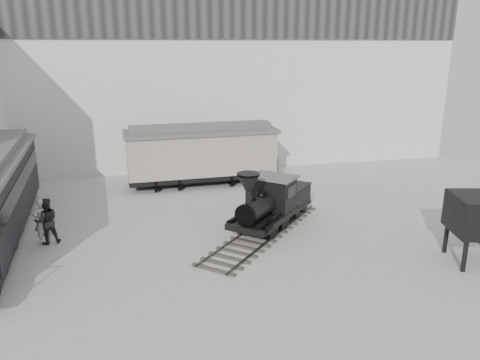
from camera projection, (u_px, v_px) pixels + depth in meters
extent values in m
plane|color=#9E9E9B|center=(256.00, 267.00, 16.79)|extent=(90.00, 90.00, 0.00)
cube|color=silver|center=(197.00, 81.00, 29.32)|extent=(34.00, 2.40, 11.00)
cube|color=#232326|center=(198.00, 12.00, 27.03)|extent=(34.00, 0.12, 3.00)
cube|color=#272321|center=(262.00, 232.00, 19.74)|extent=(6.79, 7.28, 0.14)
cube|color=#2D2D30|center=(249.00, 229.00, 20.03)|extent=(5.52, 6.14, 0.05)
cube|color=#2D2D30|center=(276.00, 234.00, 19.43)|extent=(5.52, 6.14, 0.05)
cylinder|color=black|center=(243.00, 220.00, 19.54)|extent=(0.73, 0.80, 0.98)
cylinder|color=black|center=(273.00, 226.00, 18.89)|extent=(0.73, 0.80, 0.98)
cylinder|color=black|center=(256.00, 212.00, 20.51)|extent=(0.73, 0.80, 0.98)
cylinder|color=black|center=(285.00, 218.00, 19.85)|extent=(0.73, 0.80, 0.98)
cube|color=black|center=(264.00, 217.00, 19.67)|extent=(3.46, 3.57, 0.25)
cylinder|color=black|center=(258.00, 208.00, 18.99)|extent=(2.03, 2.12, 0.89)
cylinder|color=black|center=(248.00, 197.00, 18.12)|extent=(0.33, 0.33, 0.53)
cone|color=black|center=(248.00, 183.00, 17.96)|extent=(1.21, 1.21, 0.62)
sphere|color=black|center=(262.00, 196.00, 19.17)|extent=(0.46, 0.46, 0.46)
cube|color=black|center=(273.00, 193.00, 20.11)|extent=(2.09, 2.05, 1.38)
cube|color=#595959|center=(273.00, 177.00, 19.91)|extent=(2.34, 2.30, 0.07)
cube|color=black|center=(287.00, 194.00, 21.59)|extent=(2.38, 2.39, 0.80)
cylinder|color=black|center=(165.00, 180.00, 26.25)|extent=(1.85, 0.80, 0.73)
cylinder|color=black|center=(238.00, 175.00, 27.28)|extent=(1.85, 0.80, 0.73)
cube|color=black|center=(202.00, 175.00, 26.71)|extent=(8.30, 2.60, 0.27)
cube|color=#A19488|center=(202.00, 153.00, 26.36)|extent=(8.31, 2.69, 2.28)
cube|color=#595959|center=(201.00, 131.00, 26.01)|extent=(8.59, 2.98, 0.18)
cube|color=#595959|center=(201.00, 127.00, 25.94)|extent=(7.89, 1.40, 0.33)
cylinder|color=black|center=(7.00, 204.00, 22.25)|extent=(2.05, 0.91, 0.76)
cube|color=black|center=(21.00, 182.00, 19.07)|extent=(0.79, 10.13, 0.68)
imported|color=#B4B4B3|center=(42.00, 221.00, 18.57)|extent=(0.80, 0.65, 1.89)
imported|color=#232325|center=(47.00, 221.00, 18.58)|extent=(1.07, 0.93, 1.90)
cube|color=black|center=(465.00, 256.00, 16.33)|extent=(0.15, 0.15, 1.16)
cube|color=black|center=(446.00, 238.00, 17.86)|extent=(0.15, 0.15, 1.16)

